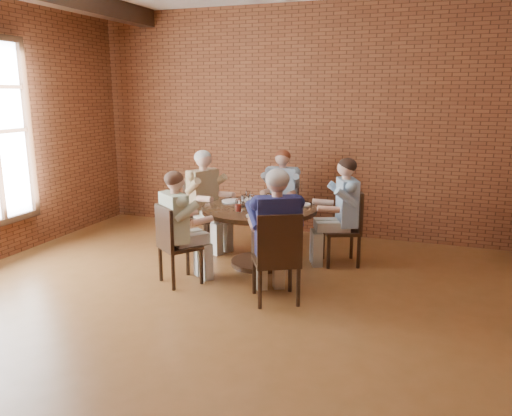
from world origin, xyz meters
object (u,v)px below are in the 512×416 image
(chair_b, at_px, (283,206))
(chair_d, at_px, (173,242))
(diner_b, at_px, (281,196))
(chair_e, at_px, (278,255))
(diner_e, at_px, (276,236))
(diner_a, at_px, (342,212))
(chair_c, at_px, (202,211))
(smartphone, at_px, (280,214))
(chair_a, at_px, (348,225))
(dining_table, at_px, (259,224))
(diner_c, at_px, (206,200))
(diner_d, at_px, (179,228))

(chair_b, xyz_separation_m, chair_d, (-0.64, -2.13, -0.01))
(diner_b, relative_size, chair_e, 1.37)
(chair_b, bearing_deg, diner_e, -77.71)
(diner_a, xyz_separation_m, chair_c, (-1.96, 0.05, -0.16))
(diner_e, bearing_deg, chair_b, -103.25)
(chair_d, bearing_deg, smartphone, -111.89)
(diner_b, bearing_deg, chair_b, 90.00)
(chair_a, distance_m, diner_a, 0.18)
(diner_e, bearing_deg, chair_a, -138.11)
(chair_a, bearing_deg, chair_c, -112.85)
(dining_table, distance_m, diner_a, 1.04)
(dining_table, distance_m, chair_e, 1.21)
(chair_c, distance_m, chair_d, 1.41)
(diner_c, bearing_deg, chair_d, -146.49)
(dining_table, xyz_separation_m, diner_b, (-0.05, 1.11, 0.14))
(dining_table, height_order, diner_b, diner_b)
(dining_table, relative_size, chair_e, 1.47)
(chair_b, xyz_separation_m, diner_b, (0.00, -0.09, 0.16))
(dining_table, distance_m, diner_c, 1.02)
(diner_c, distance_m, diner_e, 2.01)
(chair_d, height_order, chair_e, chair_e)
(chair_a, bearing_deg, chair_b, -147.61)
(chair_c, bearing_deg, diner_a, -67.69)
(dining_table, height_order, chair_a, chair_a)
(dining_table, xyz_separation_m, chair_e, (0.57, -1.06, -0.01))
(chair_a, xyz_separation_m, chair_e, (-0.47, -1.49, 0.01))
(dining_table, xyz_separation_m, chair_d, (-0.69, -0.94, -0.03))
(smartphone, bearing_deg, diner_d, -153.81)
(chair_b, distance_m, diner_d, 2.16)
(chair_d, bearing_deg, chair_e, -149.24)
(chair_a, relative_size, chair_b, 1.01)
(chair_c, bearing_deg, smartphone, -94.56)
(diner_a, distance_m, diner_c, 1.88)
(diner_e, height_order, smartphone, diner_e)
(chair_b, height_order, diner_b, diner_b)
(chair_a, relative_size, smartphone, 6.04)
(chair_e, bearing_deg, chair_d, -33.93)
(diner_c, height_order, chair_d, diner_c)
(diner_d, relative_size, diner_e, 0.93)
(chair_d, distance_m, diner_d, 0.17)
(chair_a, xyz_separation_m, diner_c, (-1.96, -0.01, 0.17))
(diner_a, bearing_deg, diner_b, -147.92)
(diner_d, bearing_deg, chair_d, 90.00)
(chair_b, xyz_separation_m, chair_c, (-0.95, -0.75, 0.01))
(chair_b, distance_m, diner_b, 0.18)
(chair_d, bearing_deg, diner_e, -145.58)
(diner_c, xyz_separation_m, diner_e, (1.45, -1.39, 0.01))
(diner_d, bearing_deg, smartphone, -113.36)
(chair_b, height_order, chair_d, chair_b)
(chair_b, distance_m, chair_d, 2.23)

